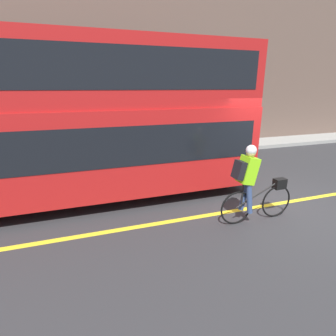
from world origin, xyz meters
The scene contains 7 objects.
ground_plane centered at (0.00, 0.00, 0.00)m, with size 80.00×80.00×0.00m, color #2D2D30.
road_center_line centered at (0.00, -0.12, 0.00)m, with size 50.00×0.14×0.01m, color yellow.
sidewalk_curb centered at (0.00, 5.82, 0.08)m, with size 60.00×1.67×0.16m.
building_facade centered at (0.00, 6.80, 3.85)m, with size 60.00×0.30×7.70m.
bus centered at (-5.81, 1.81, 2.11)m, with size 10.92×2.53×3.79m.
cyclist_on_bike centered at (-1.35, -0.64, 0.90)m, with size 1.73×0.32×1.68m.
street_sign_post centered at (-6.48, 5.73, 1.69)m, with size 0.36×0.09×2.75m.
Camera 1 is at (-4.58, -4.85, 2.76)m, focal length 28.00 mm.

